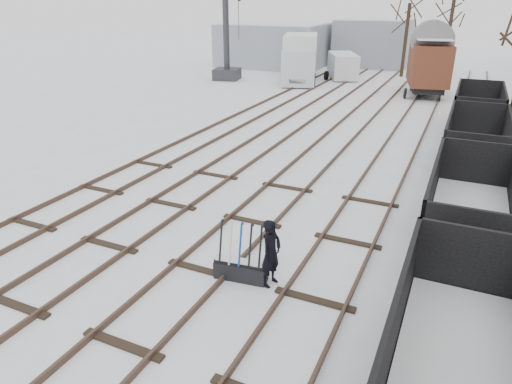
% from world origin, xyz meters
% --- Properties ---
extents(ground, '(120.00, 120.00, 0.00)m').
position_xyz_m(ground, '(0.00, 0.00, 0.00)').
color(ground, white).
rests_on(ground, ground).
extents(tracks, '(13.90, 52.00, 0.16)m').
position_xyz_m(tracks, '(-0.00, 13.67, 0.07)').
color(tracks, black).
rests_on(tracks, ground).
extents(shed_left, '(10.00, 8.00, 4.10)m').
position_xyz_m(shed_left, '(-13.00, 36.00, 2.05)').
color(shed_left, '#8D979F').
rests_on(shed_left, ground).
extents(shed_right, '(7.00, 6.00, 4.50)m').
position_xyz_m(shed_right, '(-4.00, 40.00, 2.25)').
color(shed_right, '#8D979F').
rests_on(shed_right, ground).
extents(ground_frame, '(1.34, 0.57, 1.49)m').
position_xyz_m(ground_frame, '(1.07, 0.11, 0.28)').
color(ground_frame, black).
rests_on(ground_frame, ground).
extents(worker, '(0.52, 0.69, 1.70)m').
position_xyz_m(worker, '(1.82, 0.21, 0.85)').
color(worker, black).
rests_on(worker, ground).
extents(freight_wagon_a, '(2.22, 5.56, 2.27)m').
position_xyz_m(freight_wagon_a, '(6.00, -2.18, 0.87)').
color(freight_wagon_a, black).
rests_on(freight_wagon_a, ground).
extents(freight_wagon_b, '(2.22, 5.56, 2.27)m').
position_xyz_m(freight_wagon_b, '(6.00, 4.22, 0.87)').
color(freight_wagon_b, black).
rests_on(freight_wagon_b, ground).
extents(freight_wagon_c, '(2.22, 5.56, 2.27)m').
position_xyz_m(freight_wagon_c, '(6.00, 10.62, 0.87)').
color(freight_wagon_c, black).
rests_on(freight_wagon_c, ground).
extents(freight_wagon_d, '(2.22, 5.56, 2.27)m').
position_xyz_m(freight_wagon_d, '(6.00, 17.02, 0.87)').
color(freight_wagon_d, black).
rests_on(freight_wagon_d, ground).
extents(box_van_wagon, '(3.65, 5.55, 3.91)m').
position_xyz_m(box_van_wagon, '(2.63, 26.10, 2.28)').
color(box_van_wagon, black).
rests_on(box_van_wagon, ground).
extents(lorry, '(4.18, 8.37, 3.63)m').
position_xyz_m(lorry, '(-7.60, 28.30, 1.87)').
color(lorry, black).
rests_on(lorry, ground).
extents(panel_van, '(3.71, 5.07, 2.05)m').
position_xyz_m(panel_van, '(-4.67, 31.07, 1.07)').
color(panel_van, silver).
rests_on(panel_van, ground).
extents(crane, '(2.46, 6.14, 10.29)m').
position_xyz_m(crane, '(-13.31, 26.53, 2.71)').
color(crane, '#2B2B2F').
rests_on(crane, ground).
extents(tree_far_left, '(0.30, 0.30, 6.00)m').
position_xyz_m(tree_far_left, '(-0.16, 34.16, 3.00)').
color(tree_far_left, black).
rests_on(tree_far_left, ground).
extents(tree_far_right, '(0.30, 0.30, 6.47)m').
position_xyz_m(tree_far_right, '(3.12, 35.85, 3.23)').
color(tree_far_right, black).
rests_on(tree_far_right, ground).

